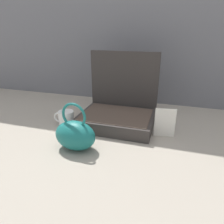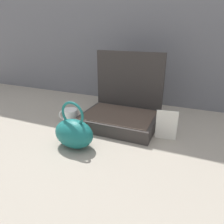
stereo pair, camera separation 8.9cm
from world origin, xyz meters
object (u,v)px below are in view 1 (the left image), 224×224
teal_pouch_handbag (75,135)px  coffee_mug (66,118)px  info_card_left (165,123)px  open_suitcase (119,108)px

teal_pouch_handbag → coffee_mug: 0.25m
teal_pouch_handbag → info_card_left: (0.36, 0.23, 0.00)m
info_card_left → open_suitcase: bearing=150.7°
teal_pouch_handbag → coffee_mug: size_ratio=1.83×
open_suitcase → info_card_left: size_ratio=2.71×
teal_pouch_handbag → info_card_left: teal_pouch_handbag is taller
open_suitcase → info_card_left: (0.25, -0.09, -0.01)m
info_card_left → teal_pouch_handbag: bearing=-156.7°
open_suitcase → teal_pouch_handbag: bearing=-108.3°
teal_pouch_handbag → open_suitcase: bearing=71.7°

